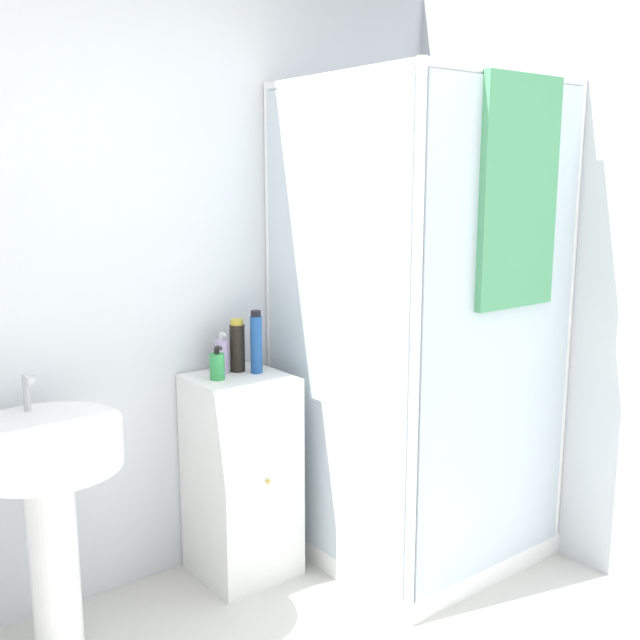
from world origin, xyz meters
The scene contains 8 objects.
wall_back centered at (0.00, 1.70, 1.25)m, with size 6.40×0.06×2.50m, color silver.
shower_enclosure centered at (1.15, 1.11, 0.57)m, with size 0.92×0.95×2.01m.
vanity_cabinet centered at (0.49, 1.48, 0.42)m, with size 0.37×0.40×0.84m.
sink centered at (-0.31, 1.37, 0.63)m, with size 0.49×0.49×0.97m.
soap_dispenser centered at (0.41, 1.50, 0.90)m, with size 0.06×0.06×0.14m.
shampoo_bottle_tall_black centered at (0.54, 1.56, 0.95)m, with size 0.06×0.06×0.22m.
shampoo_bottle_blue centered at (0.58, 1.49, 0.97)m, with size 0.05×0.05×0.26m.
lotion_bottle_white centered at (0.47, 1.57, 0.91)m, with size 0.06×0.06×0.17m.
Camera 1 is at (-1.02, -1.01, 1.63)m, focal length 42.00 mm.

